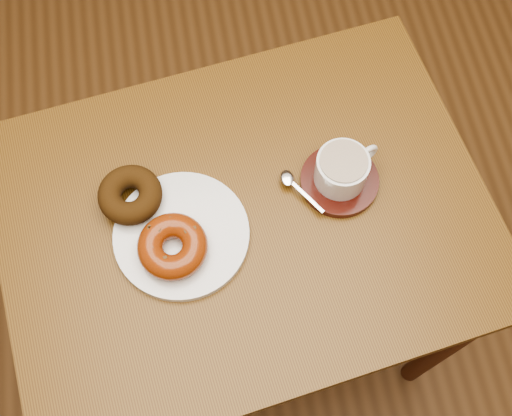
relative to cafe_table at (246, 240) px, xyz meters
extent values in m
plane|color=brown|center=(0.15, 0.12, -0.66)|extent=(6.00, 6.00, 0.00)
cube|color=brown|center=(0.00, 0.00, 0.11)|extent=(0.92, 0.74, 0.03)
cylinder|color=#442013|center=(0.41, -0.22, -0.28)|extent=(0.05, 0.05, 0.76)
cylinder|color=#442013|center=(-0.41, 0.22, -0.28)|extent=(0.05, 0.05, 0.76)
cylinder|color=#442013|center=(0.34, 0.32, -0.28)|extent=(0.05, 0.05, 0.76)
cylinder|color=silver|center=(-0.11, -0.02, 0.13)|extent=(0.31, 0.31, 0.01)
torus|color=#37200B|center=(-0.19, 0.05, 0.16)|extent=(0.14, 0.14, 0.04)
torus|color=maroon|center=(-0.13, -0.05, 0.16)|extent=(0.13, 0.13, 0.04)
cube|color=#442E16|center=(-0.09, -0.05, 0.18)|extent=(0.01, 0.01, 0.00)
cube|color=#442E16|center=(-0.09, -0.04, 0.18)|extent=(0.01, 0.01, 0.00)
cube|color=#442E16|center=(-0.10, -0.03, 0.18)|extent=(0.01, 0.01, 0.00)
cube|color=#442E16|center=(-0.11, -0.02, 0.18)|extent=(0.01, 0.01, 0.00)
cube|color=#442E16|center=(-0.13, -0.01, 0.18)|extent=(0.01, 0.01, 0.00)
cube|color=#442E16|center=(-0.14, -0.02, 0.18)|extent=(0.01, 0.01, 0.00)
cube|color=#442E16|center=(-0.15, -0.03, 0.18)|extent=(0.01, 0.01, 0.00)
cube|color=#442E16|center=(-0.16, -0.04, 0.18)|extent=(0.01, 0.01, 0.00)
cube|color=#442E16|center=(-0.16, -0.05, 0.18)|extent=(0.01, 0.01, 0.00)
cube|color=#442E16|center=(-0.16, -0.07, 0.18)|extent=(0.01, 0.01, 0.00)
cube|color=#442E16|center=(-0.15, -0.08, 0.18)|extent=(0.01, 0.01, 0.00)
cube|color=#442E16|center=(-0.14, -0.09, 0.18)|extent=(0.01, 0.01, 0.00)
cube|color=#442E16|center=(-0.13, -0.09, 0.18)|extent=(0.01, 0.01, 0.00)
cube|color=#442E16|center=(-0.11, -0.09, 0.18)|extent=(0.01, 0.01, 0.00)
cube|color=#442E16|center=(-0.10, -0.08, 0.18)|extent=(0.01, 0.01, 0.00)
cube|color=#442E16|center=(-0.09, -0.07, 0.18)|extent=(0.01, 0.01, 0.00)
cylinder|color=#340C07|center=(0.17, 0.03, 0.13)|extent=(0.15, 0.15, 0.01)
cylinder|color=silver|center=(0.17, 0.03, 0.17)|extent=(0.09, 0.09, 0.06)
cylinder|color=#53351C|center=(0.17, 0.03, 0.20)|extent=(0.08, 0.08, 0.00)
torus|color=silver|center=(0.22, 0.06, 0.17)|extent=(0.04, 0.03, 0.04)
ellipsoid|color=silver|center=(0.08, 0.05, 0.14)|extent=(0.02, 0.03, 0.01)
cube|color=silver|center=(0.11, 0.01, 0.14)|extent=(0.05, 0.07, 0.00)
camera|label=1|loc=(-0.05, -0.42, 1.15)|focal=45.00mm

